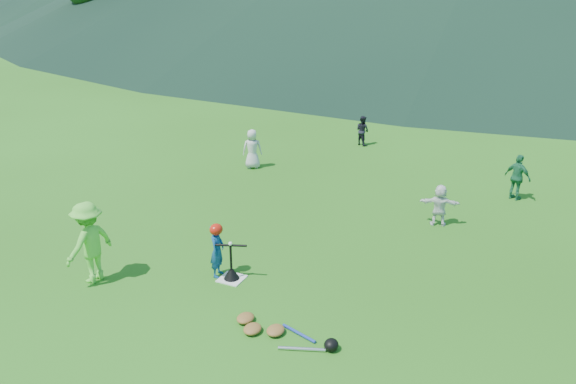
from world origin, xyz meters
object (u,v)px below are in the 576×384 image
(batter_child, at_px, (217,251))
(fielder_d, at_px, (440,205))
(equipment_pile, at_px, (275,331))
(fielder_b, at_px, (362,131))
(adult_coach, at_px, (89,242))
(batting_tee, at_px, (232,273))
(fielder_a, at_px, (252,149))
(fielder_c, at_px, (518,177))
(home_plate, at_px, (232,279))

(batter_child, bearing_deg, fielder_d, -49.24)
(fielder_d, bearing_deg, equipment_pile, 62.29)
(batter_child, relative_size, fielder_b, 1.03)
(adult_coach, height_order, batting_tee, adult_coach)
(fielder_a, relative_size, equipment_pile, 0.65)
(batter_child, xyz_separation_m, fielder_c, (4.79, 6.64, 0.07))
(fielder_a, bearing_deg, adult_coach, 65.78)
(adult_coach, height_order, equipment_pile, adult_coach)
(home_plate, xyz_separation_m, batting_tee, (0.00, 0.00, 0.12))
(home_plate, distance_m, fielder_b, 9.94)
(home_plate, relative_size, fielder_d, 0.46)
(fielder_a, bearing_deg, batting_tee, 86.64)
(home_plate, bearing_deg, fielder_c, 56.08)
(adult_coach, bearing_deg, batter_child, 125.08)
(fielder_c, xyz_separation_m, fielder_d, (-1.47, -2.47, -0.11))
(home_plate, bearing_deg, batter_child, 175.43)
(fielder_c, relative_size, equipment_pile, 0.66)
(fielder_c, bearing_deg, batter_child, 80.80)
(batting_tee, relative_size, equipment_pile, 0.38)
(adult_coach, xyz_separation_m, fielder_a, (-0.53, 7.21, -0.19))
(fielder_c, distance_m, batting_tee, 8.04)
(batter_child, distance_m, fielder_b, 9.88)
(fielder_b, bearing_deg, adult_coach, 106.97)
(fielder_b, xyz_separation_m, equipment_pile, (2.19, -11.13, -0.44))
(fielder_b, xyz_separation_m, fielder_d, (3.68, -5.71, -0.02))
(fielder_d, bearing_deg, batting_tee, 41.99)
(adult_coach, relative_size, equipment_pile, 0.86)
(home_plate, bearing_deg, fielder_d, 54.29)
(batting_tee, bearing_deg, fielder_b, 93.87)
(fielder_b, relative_size, fielder_d, 1.04)
(home_plate, distance_m, fielder_d, 5.18)
(adult_coach, height_order, fielder_c, adult_coach)
(fielder_a, distance_m, fielder_b, 4.39)
(fielder_c, height_order, equipment_pile, fielder_c)
(batting_tee, distance_m, equipment_pile, 1.95)
(fielder_b, height_order, batting_tee, fielder_b)
(fielder_b, height_order, equipment_pile, fielder_b)
(fielder_d, xyz_separation_m, equipment_pile, (-1.49, -5.42, -0.42))
(home_plate, xyz_separation_m, fielder_a, (-2.85, 6.10, 0.58))
(home_plate, xyz_separation_m, batter_child, (-0.31, 0.02, 0.51))
(fielder_a, xyz_separation_m, fielder_c, (7.33, 0.56, 0.00))
(fielder_a, height_order, fielder_d, fielder_a)
(home_plate, bearing_deg, equipment_pile, -38.97)
(fielder_a, xyz_separation_m, batting_tee, (2.85, -6.10, -0.46))
(fielder_a, bearing_deg, fielder_b, -148.22)
(adult_coach, bearing_deg, fielder_a, -170.19)
(adult_coach, height_order, fielder_a, adult_coach)
(batter_child, height_order, fielder_d, batter_child)
(fielder_b, distance_m, equipment_pile, 11.35)
(batter_child, bearing_deg, fielder_b, -8.59)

